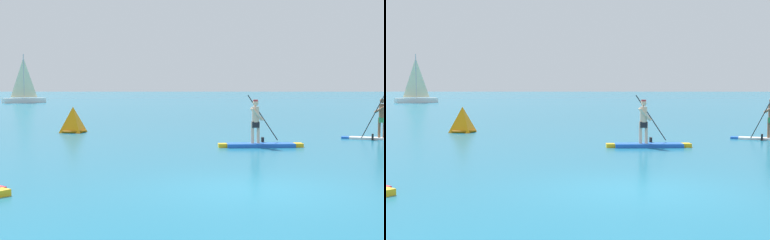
{
  "view_description": "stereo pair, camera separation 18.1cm",
  "coord_description": "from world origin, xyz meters",
  "views": [
    {
      "loc": [
        -1.31,
        -10.93,
        2.22
      ],
      "look_at": [
        -1.39,
        8.56,
        0.95
      ],
      "focal_mm": 48.09,
      "sensor_mm": 36.0,
      "label": 1
    },
    {
      "loc": [
        -1.13,
        -10.93,
        2.22
      ],
      "look_at": [
        -1.39,
        8.56,
        0.95
      ],
      "focal_mm": 48.09,
      "sensor_mm": 36.0,
      "label": 2
    }
  ],
  "objects": [
    {
      "name": "paddleboarder_mid_center",
      "position": [
        1.18,
        7.89,
        0.33
      ],
      "size": [
        3.13,
        0.91,
        1.92
      ],
      "rotation": [
        0.0,
        0.0,
        0.05
      ],
      "color": "blue",
      "rests_on": "ground"
    },
    {
      "name": "race_marker_buoy",
      "position": [
        -7.1,
        14.01,
        0.55
      ],
      "size": [
        1.46,
        1.46,
        1.25
      ],
      "color": "orange",
      "rests_on": "ground"
    },
    {
      "name": "ground",
      "position": [
        0.0,
        0.0,
        0.0
      ],
      "size": [
        440.0,
        440.0,
        0.0
      ],
      "primitive_type": "plane",
      "color": "#196B8C"
    },
    {
      "name": "sailboat_left_horizon",
      "position": [
        -24.22,
        59.15,
        0.93
      ],
      "size": [
        5.33,
        4.41,
        6.66
      ],
      "rotation": [
        0.0,
        0.0,
        3.78
      ],
      "color": "white",
      "rests_on": "ground"
    }
  ]
}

